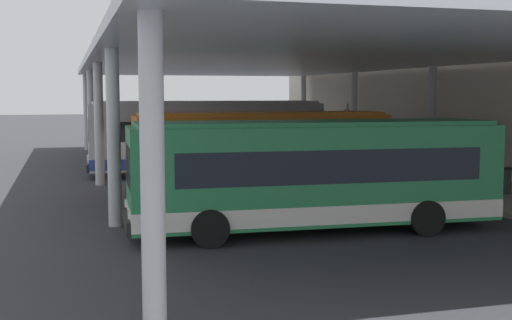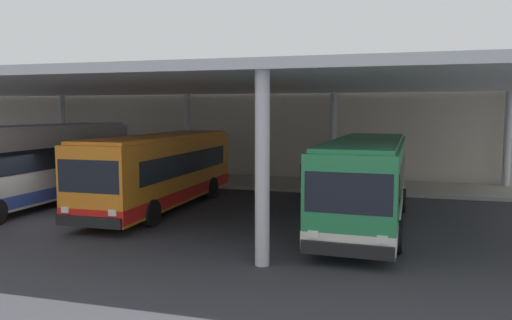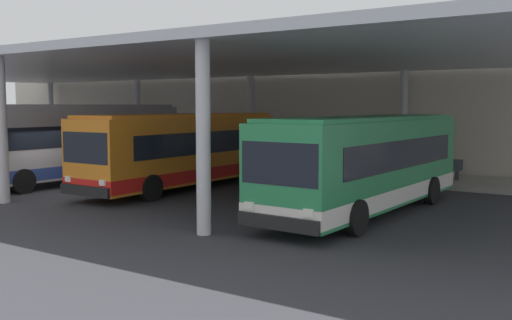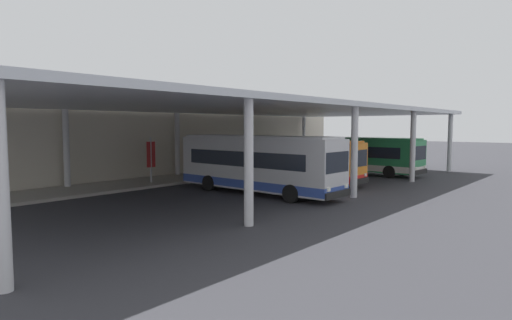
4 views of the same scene
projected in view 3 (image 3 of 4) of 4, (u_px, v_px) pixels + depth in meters
The scene contains 10 objects.
ground_plane at pixel (62, 194), 22.85m from camera, with size 200.00×200.00×0.00m, color #333338.
platform_kerb at pixel (234, 166), 32.59m from camera, with size 42.00×4.50×0.18m, color #A39E93.
station_building_facade at pixel (264, 108), 34.98m from camera, with size 48.00×1.60×6.73m, color beige.
canopy_shelter at pixel (156, 68), 26.91m from camera, with size 40.00×17.00×5.55m.
bus_nearest_bay at pixel (74, 142), 26.31m from camera, with size 2.84×11.37×3.57m.
bus_second_bay at pixel (183, 150), 24.27m from camera, with size 2.75×10.54×3.17m.
bus_middle_bay at pixel (366, 163), 18.67m from camera, with size 3.00×10.62×3.17m.
bench_waiting at pixel (442, 168), 26.17m from camera, with size 1.80×0.45×0.92m.
trash_bin at pixel (364, 163), 28.47m from camera, with size 0.52×0.52×0.98m.
banner_sign at pixel (165, 131), 34.19m from camera, with size 0.70×0.12×3.20m.
Camera 3 is at (18.95, -14.58, 3.52)m, focal length 40.18 mm.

